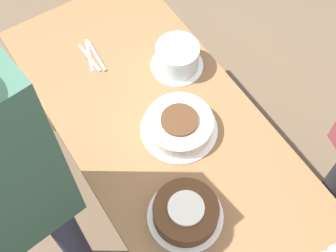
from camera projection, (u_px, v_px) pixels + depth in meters
ground_plane at (168, 204)px, 2.45m from camera, size 12.00×12.00×0.00m
dining_table at (168, 148)px, 1.89m from camera, size 1.62×0.70×0.77m
cake_center_white at (179, 125)px, 1.75m from camera, size 0.29×0.29×0.08m
cake_front_chocolate at (186, 213)px, 1.58m from camera, size 0.26×0.26×0.09m
cake_back_decorated at (177, 57)px, 1.88m from camera, size 0.22×0.22×0.12m
fork_pile at (92, 56)px, 1.95m from camera, size 0.19×0.07×0.01m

